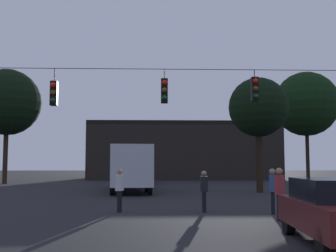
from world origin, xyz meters
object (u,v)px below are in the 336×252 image
at_px(city_bus, 128,164).
at_px(pedestrian_crossing_left, 120,188).
at_px(tree_behind_building, 7,102).
at_px(tree_left_silhouette, 306,104).
at_px(tree_right_far, 258,108).
at_px(car_far_left, 140,175).
at_px(pedestrian_near_bus, 280,191).
at_px(pedestrian_crossing_right, 273,188).
at_px(pedestrian_crossing_center, 204,189).

xyz_separation_m(city_bus, pedestrian_crossing_left, (0.44, -13.01, -0.92)).
bearing_deg(tree_behind_building, tree_left_silhouette, -5.18).
distance_m(city_bus, tree_behind_building, 16.59).
bearing_deg(tree_right_far, tree_left_silhouette, 54.93).
bearing_deg(tree_left_silhouette, car_far_left, 171.41).
bearing_deg(pedestrian_near_bus, tree_right_far, 78.48).
xyz_separation_m(pedestrian_near_bus, tree_behind_building, (-17.92, 25.58, 6.59)).
bearing_deg(car_far_left, pedestrian_near_bus, -77.92).
xyz_separation_m(city_bus, tree_left_silhouette, (15.43, 7.46, 5.32)).
xyz_separation_m(car_far_left, pedestrian_crossing_right, (5.71, -23.54, 0.16)).
bearing_deg(tree_left_silhouette, tree_right_far, -125.07).
height_order(pedestrian_crossing_left, tree_behind_building, tree_behind_building).
height_order(pedestrian_crossing_left, pedestrian_near_bus, pedestrian_near_bus).
height_order(pedestrian_crossing_right, pedestrian_near_bus, pedestrian_near_bus).
bearing_deg(tree_right_far, pedestrian_near_bus, -101.52).
xyz_separation_m(car_far_left, tree_behind_building, (-12.49, 0.23, 6.78)).
distance_m(pedestrian_crossing_center, tree_left_silhouette, 24.49).
bearing_deg(pedestrian_crossing_center, pedestrian_crossing_left, 178.12).
bearing_deg(pedestrian_crossing_center, pedestrian_crossing_right, -16.06).
relative_size(pedestrian_crossing_left, pedestrian_crossing_center, 1.04).
height_order(pedestrian_crossing_right, tree_behind_building, tree_behind_building).
height_order(pedestrian_crossing_left, tree_right_far, tree_right_far).
distance_m(pedestrian_crossing_left, pedestrian_crossing_right, 5.83).
bearing_deg(city_bus, pedestrian_crossing_center, -74.14).
distance_m(pedestrian_crossing_center, tree_right_far, 12.89).
bearing_deg(pedestrian_near_bus, car_far_left, 102.08).
xyz_separation_m(pedestrian_crossing_left, tree_left_silhouette, (14.99, 20.47, 6.25)).
distance_m(pedestrian_crossing_right, tree_left_silhouette, 24.02).
relative_size(city_bus, tree_left_silhouette, 1.11).
relative_size(car_far_left, pedestrian_near_bus, 2.57).
height_order(pedestrian_crossing_right, tree_right_far, tree_right_far).
relative_size(city_bus, tree_behind_building, 1.05).
bearing_deg(tree_behind_building, city_bus, -39.69).
bearing_deg(tree_behind_building, pedestrian_crossing_center, -55.74).
relative_size(pedestrian_near_bus, tree_right_far, 0.23).
distance_m(pedestrian_crossing_right, tree_behind_building, 30.67).
distance_m(car_far_left, tree_right_far, 15.18).
bearing_deg(pedestrian_crossing_center, pedestrian_near_bus, -48.81).
relative_size(car_far_left, pedestrian_crossing_center, 2.80).
distance_m(city_bus, pedestrian_crossing_right, 15.19).
relative_size(pedestrian_crossing_center, pedestrian_crossing_right, 0.95).
bearing_deg(tree_behind_building, pedestrian_near_bus, -55.00).
xyz_separation_m(city_bus, pedestrian_crossing_right, (6.21, -13.83, -0.91)).
relative_size(pedestrian_near_bus, tree_behind_building, 0.16).
distance_m(city_bus, car_far_left, 9.78).
bearing_deg(tree_right_far, pedestrian_crossing_right, -101.92).
distance_m(tree_left_silhouette, tree_right_far, 11.87).
xyz_separation_m(car_far_left, tree_right_far, (8.17, -11.88, 4.75)).
relative_size(car_far_left, tree_right_far, 0.59).
height_order(city_bus, pedestrian_crossing_left, city_bus).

